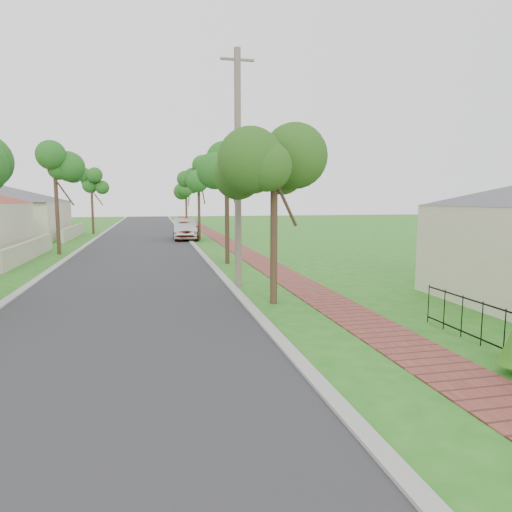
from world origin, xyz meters
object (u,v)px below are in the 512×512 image
object	(u,v)px
parked_car_red	(185,230)
utility_pole	(238,169)
parked_car_white	(185,229)
near_tree	(274,167)

from	to	relation	value
parked_car_red	utility_pole	xyz separation A→B (m)	(0.55, -20.03, 3.49)
parked_car_white	utility_pole	world-z (taller)	utility_pole
parked_car_white	near_tree	distance (m)	23.49
utility_pole	parked_car_white	bearing A→B (deg)	91.55
parked_car_red	utility_pole	bearing A→B (deg)	-88.02
parked_car_red	near_tree	distance (m)	23.30
parked_car_white	near_tree	world-z (taller)	near_tree
parked_car_red	parked_car_white	bearing A→B (deg)	90.42
parked_car_red	parked_car_white	world-z (taller)	parked_car_white
parked_car_white	utility_pole	xyz separation A→B (m)	(0.55, -20.22, 3.48)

